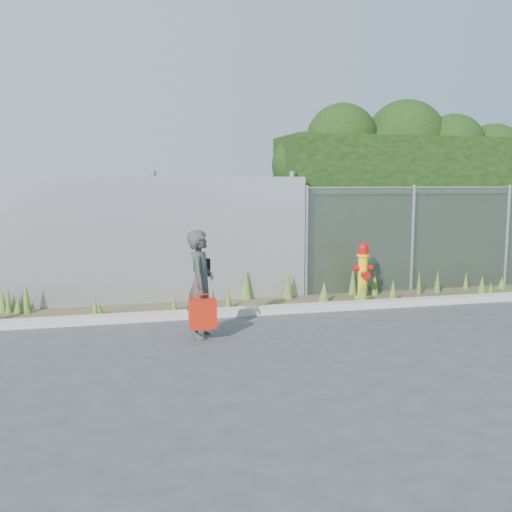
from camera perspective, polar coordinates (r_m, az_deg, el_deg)
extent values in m
plane|color=#3D3D40|center=(7.57, 4.79, -8.81)|extent=(80.00, 80.00, 0.00)
cube|color=#ADA79C|center=(9.23, 1.22, -5.42)|extent=(16.00, 0.22, 0.12)
cube|color=#4A412A|center=(9.80, 0.31, -4.97)|extent=(16.00, 1.20, 0.01)
cone|color=#3E661E|center=(9.42, -8.16, -4.68)|extent=(0.10, 0.10, 0.30)
cone|color=#3E661E|center=(9.87, -21.99, -3.95)|extent=(0.16, 0.16, 0.52)
cone|color=#3E661E|center=(10.79, 9.66, -2.54)|extent=(0.16, 0.16, 0.52)
cone|color=#3E661E|center=(9.07, -15.80, -4.98)|extent=(0.12, 0.12, 0.41)
cone|color=#3E661E|center=(10.04, -24.00, -4.22)|extent=(0.13, 0.13, 0.39)
cone|color=#3E661E|center=(9.98, -23.54, -4.08)|extent=(0.11, 0.11, 0.46)
cone|color=#3E661E|center=(9.96, -22.70, -4.59)|extent=(0.15, 0.15, 0.28)
cone|color=#3E661E|center=(11.92, 20.26, -2.37)|extent=(0.12, 0.12, 0.35)
cone|color=#3E661E|center=(11.09, 15.99, -2.59)|extent=(0.09, 0.09, 0.47)
cone|color=#3E661E|center=(11.53, 21.66, -2.75)|extent=(0.16, 0.16, 0.35)
cone|color=#3E661E|center=(11.72, 22.42, -2.96)|extent=(0.10, 0.10, 0.22)
cone|color=#3E661E|center=(10.27, 13.53, -3.47)|extent=(0.17, 0.17, 0.41)
cone|color=#3E661E|center=(9.82, -5.54, -3.62)|extent=(0.08, 0.08, 0.47)
cone|color=#3E661E|center=(10.21, -0.97, -2.96)|extent=(0.21, 0.21, 0.54)
cone|color=#3E661E|center=(10.07, 6.83, -3.65)|extent=(0.21, 0.21, 0.37)
cone|color=#3E661E|center=(11.33, 17.70, -2.50)|extent=(0.11, 0.11, 0.45)
cone|color=#3E661E|center=(9.55, -2.77, -4.25)|extent=(0.13, 0.13, 0.36)
cone|color=#3E661E|center=(9.33, -15.48, -5.24)|extent=(0.22, 0.22, 0.22)
cone|color=#3E661E|center=(12.24, 23.36, -2.55)|extent=(0.17, 0.17, 0.23)
cone|color=#3E661E|center=(10.26, 3.24, -2.96)|extent=(0.19, 0.19, 0.52)
cone|color=#3E661E|center=(9.99, 10.64, -3.68)|extent=(0.23, 0.23, 0.41)
cone|color=#3E661E|center=(11.78, 17.61, -2.53)|extent=(0.11, 0.11, 0.29)
cone|color=#3E661E|center=(10.82, 11.79, -2.71)|extent=(0.16, 0.16, 0.47)
cube|color=#A7A8AE|center=(9.98, -18.99, 1.21)|extent=(8.50, 0.08, 2.20)
cylinder|color=gray|center=(10.07, -10.12, 1.84)|extent=(0.10, 0.10, 2.30)
cylinder|color=gray|center=(10.53, 3.59, 2.19)|extent=(0.10, 0.10, 2.30)
cube|color=gray|center=(11.93, 19.80, 1.66)|extent=(6.50, 0.03, 2.00)
cylinder|color=gray|center=(11.87, 20.02, 6.46)|extent=(6.50, 0.04, 0.04)
cylinder|color=gray|center=(10.50, 5.08, 1.47)|extent=(0.07, 0.07, 2.05)
cylinder|color=gray|center=(11.38, 15.39, 1.70)|extent=(0.07, 0.07, 2.05)
cylinder|color=gray|center=(12.53, 23.81, 1.84)|extent=(0.07, 0.07, 2.05)
cube|color=black|center=(12.89, 18.56, 4.35)|extent=(7.30, 1.60, 3.00)
sphere|color=black|center=(11.79, 4.92, 9.06)|extent=(1.35, 1.35, 1.35)
sphere|color=black|center=(12.10, 8.59, 11.46)|extent=(1.47, 1.47, 1.47)
sphere|color=black|center=(12.30, 12.63, 9.90)|extent=(1.21, 1.21, 1.21)
sphere|color=black|center=(12.70, 14.71, 11.07)|extent=(1.71, 1.71, 1.71)
sphere|color=black|center=(12.78, 19.07, 10.30)|extent=(1.34, 1.34, 1.34)
sphere|color=black|center=(13.28, 22.56, 9.30)|extent=(1.32, 1.32, 1.32)
cylinder|color=yellow|center=(10.48, 10.56, -4.15)|extent=(0.26, 0.26, 0.06)
cylinder|color=yellow|center=(10.41, 10.60, -2.18)|extent=(0.17, 0.17, 0.79)
cylinder|color=yellow|center=(10.35, 10.66, 0.08)|extent=(0.22, 0.22, 0.05)
cylinder|color=#B20F0A|center=(10.35, 10.67, 0.44)|extent=(0.20, 0.20, 0.09)
sphere|color=#B20F0A|center=(10.34, 10.68, 0.80)|extent=(0.18, 0.18, 0.18)
cylinder|color=#B20F0A|center=(10.33, 10.69, 1.31)|extent=(0.05, 0.05, 0.05)
cylinder|color=#B20F0A|center=(10.33, 9.97, -1.22)|extent=(0.09, 0.10, 0.10)
cylinder|color=#B20F0A|center=(10.44, 11.28, -1.16)|extent=(0.09, 0.10, 0.10)
cylinder|color=#B20F0A|center=(10.29, 10.91, -1.91)|extent=(0.14, 0.11, 0.14)
imported|color=#0E5A50|center=(7.78, -5.56, -2.81)|extent=(0.49, 0.61, 1.47)
cube|color=#B91D0A|center=(7.60, -5.35, -5.81)|extent=(0.36, 0.13, 0.40)
cylinder|color=#B91D0A|center=(7.55, -5.38, -3.86)|extent=(0.17, 0.02, 0.02)
cube|color=black|center=(7.88, -5.43, -0.89)|extent=(0.22, 0.09, 0.17)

